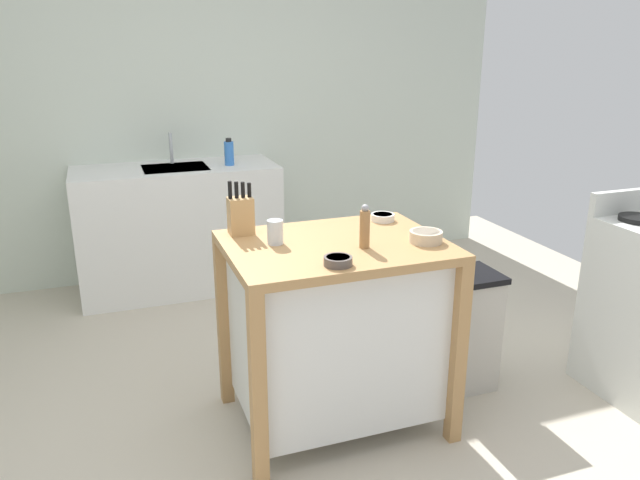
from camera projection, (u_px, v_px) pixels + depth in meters
name	position (u px, v px, depth m)	size (l,w,h in m)	color
ground_plane	(291.00, 436.00, 2.86)	(5.87, 5.87, 0.00)	#BCB29E
wall_back	(193.00, 103.00, 4.57)	(4.87, 0.10, 2.60)	silver
kitchen_island	(335.00, 324.00, 2.84)	(0.96, 0.73, 0.90)	#AD7F4C
knife_block	(241.00, 215.00, 2.81)	(0.11, 0.09, 0.25)	tan
bowl_stoneware_deep	(338.00, 261.00, 2.44)	(0.11, 0.11, 0.04)	#564C47
bowl_ceramic_wide	(383.00, 217.00, 3.04)	(0.12, 0.12, 0.03)	silver
bowl_ceramic_small	(426.00, 236.00, 2.72)	(0.15, 0.15, 0.05)	beige
drinking_cup	(275.00, 232.00, 2.69)	(0.07, 0.07, 0.11)	silver
pepper_grinder	(365.00, 227.00, 2.63)	(0.04, 0.04, 0.19)	#9E7042
trash_bin	(460.00, 330.00, 3.19)	(0.36, 0.28, 0.63)	#B7B2A8
sink_counter	(179.00, 228.00, 4.45)	(1.40, 0.60, 0.90)	silver
sink_faucet	(171.00, 148.00, 4.41)	(0.02, 0.02, 0.22)	#B7BCC1
bottle_dish_soap	(229.00, 153.00, 4.35)	(0.07, 0.07, 0.19)	blue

